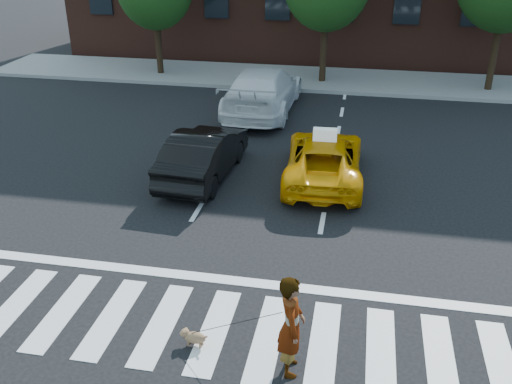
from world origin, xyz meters
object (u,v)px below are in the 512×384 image
(taxi, at_px, (324,158))
(black_sedan, at_px, (203,154))
(woman, at_px, (291,326))
(dog, at_px, (193,337))
(white_suv, at_px, (263,90))

(taxi, xyz_separation_m, black_sedan, (-3.40, -0.46, 0.07))
(woman, distance_m, dog, 1.93)
(woman, bearing_deg, dog, 71.94)
(black_sedan, bearing_deg, dog, 107.33)
(taxi, bearing_deg, white_suv, -66.52)
(taxi, height_order, white_suv, white_suv)
(woman, height_order, dog, woman)
(white_suv, relative_size, woman, 3.18)
(taxi, height_order, dog, taxi)
(taxi, distance_m, woman, 7.71)
(taxi, bearing_deg, woman, 88.04)
(black_sedan, xyz_separation_m, white_suv, (0.60, 6.16, 0.14))
(dog, bearing_deg, white_suv, 102.63)
(black_sedan, height_order, woman, woman)
(black_sedan, xyz_separation_m, dog, (1.73, -6.97, -0.53))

